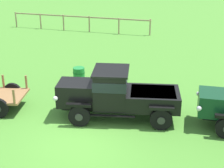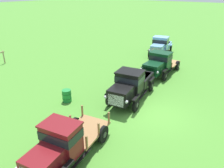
% 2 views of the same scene
% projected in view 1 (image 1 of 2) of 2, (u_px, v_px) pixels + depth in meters
% --- Properties ---
extents(ground_plane, '(240.00, 240.00, 0.00)m').
position_uv_depth(ground_plane, '(81.00, 141.00, 12.97)').
color(ground_plane, '#47842D').
extents(paddock_fence, '(12.36, 0.45, 1.35)m').
position_uv_depth(paddock_fence, '(79.00, 20.00, 29.30)').
color(paddock_fence, '#997F60').
rests_on(paddock_fence, ground).
extents(vintage_truck_midrow_center, '(5.37, 2.82, 2.16)m').
position_uv_depth(vintage_truck_midrow_center, '(116.00, 93.00, 14.39)').
color(vintage_truck_midrow_center, black).
rests_on(vintage_truck_midrow_center, ground).
extents(oil_drum_beside_row, '(0.64, 0.64, 0.86)m').
position_uv_depth(oil_drum_beside_row, '(79.00, 75.00, 18.34)').
color(oil_drum_beside_row, '#1E7F33').
rests_on(oil_drum_beside_row, ground).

